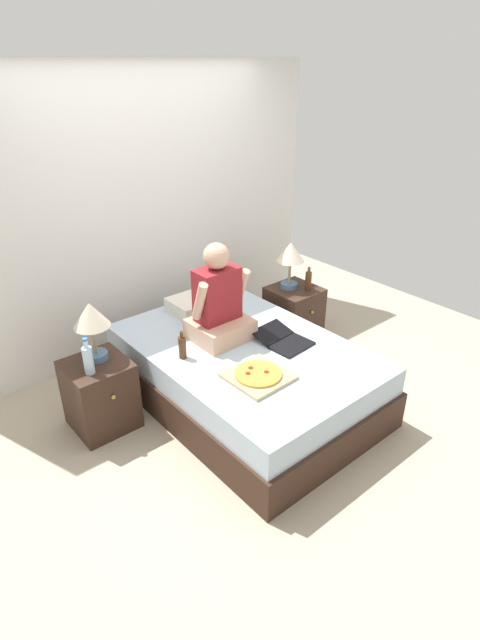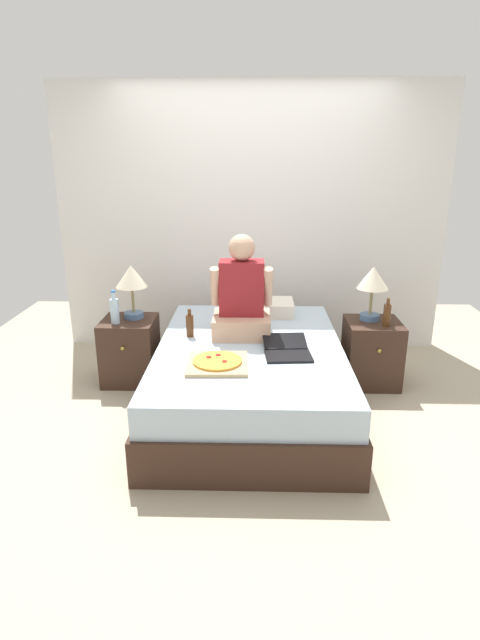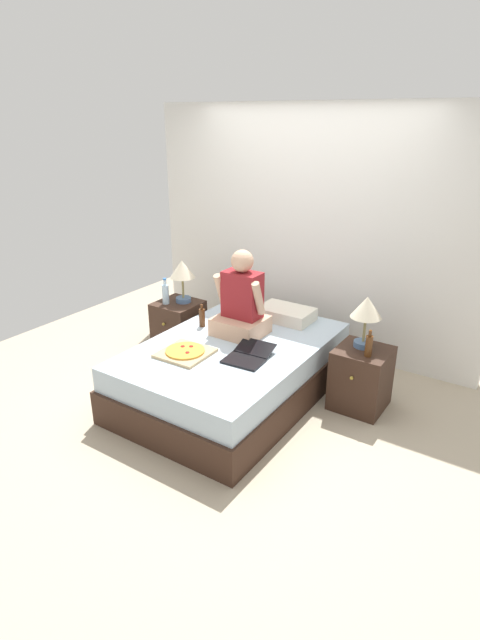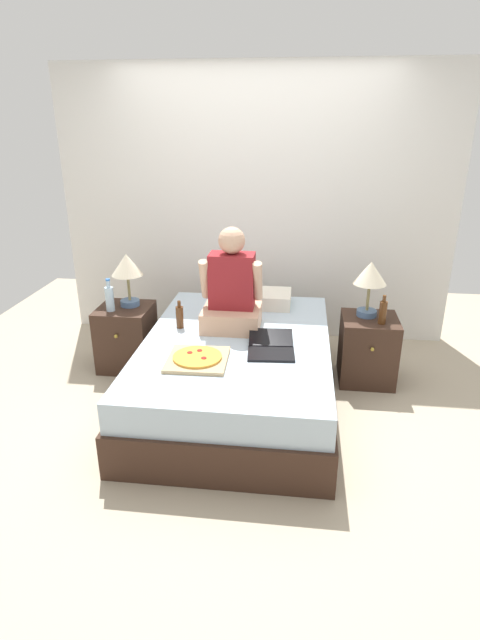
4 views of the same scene
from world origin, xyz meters
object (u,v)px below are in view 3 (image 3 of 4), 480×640
at_px(person_seated, 241,304).
at_px(laptop, 247,357).
at_px(lamp_on_right_nightstand, 366,311).
at_px(beer_bottle_on_bed, 202,317).
at_px(beer_bottle, 369,345).
at_px(nightstand_left, 179,326).
at_px(lamp_on_left_nightstand, 182,272).
at_px(nightstand_right, 361,378).
at_px(bed, 233,370).
at_px(pizza_box, 185,352).
at_px(water_bottle, 166,293).

xyz_separation_m(person_seated, laptop, (0.33, -0.41, -0.27)).
height_order(lamp_on_right_nightstand, beer_bottle_on_bed, lamp_on_right_nightstand).
bearing_deg(beer_bottle, nightstand_left, 177.29).
xyz_separation_m(laptop, beer_bottle_on_bed, (-0.73, 0.34, 0.07)).
relative_size(lamp_on_left_nightstand, person_seated, 0.58).
distance_m(person_seated, beer_bottle_on_bed, 0.45).
bearing_deg(nightstand_right, beer_bottle_on_bed, -168.75).
bearing_deg(laptop, lamp_on_left_nightstand, 151.21).
bearing_deg(lamp_on_left_nightstand, nightstand_left, -128.63).
bearing_deg(bed, laptop, -33.62).
height_order(beer_bottle, person_seated, person_seated).
xyz_separation_m(nightstand_left, lamp_on_left_nightstand, (0.04, 0.05, 0.60)).
bearing_deg(beer_bottle_on_bed, nightstand_right, 11.25).
bearing_deg(laptop, beer_bottle_on_bed, 155.11).
xyz_separation_m(lamp_on_left_nightstand, lamp_on_right_nightstand, (1.97, 0.00, 0.00)).
bearing_deg(lamp_on_left_nightstand, beer_bottle_on_bed, -33.86).
bearing_deg(beer_bottle_on_bed, pizza_box, -65.77).
relative_size(water_bottle, lamp_on_right_nightstand, 0.61).
height_order(nightstand_right, lamp_on_right_nightstand, lamp_on_right_nightstand).
relative_size(lamp_on_left_nightstand, beer_bottle_on_bed, 2.05).
bearing_deg(nightstand_right, lamp_on_right_nightstand, 120.93).
relative_size(nightstand_right, lamp_on_right_nightstand, 1.22).
bearing_deg(person_seated, pizza_box, -103.21).
height_order(lamp_on_right_nightstand, beer_bottle, lamp_on_right_nightstand).
distance_m(nightstand_left, nightstand_right, 2.04).
bearing_deg(lamp_on_right_nightstand, water_bottle, -176.17).
distance_m(nightstand_right, pizza_box, 1.52).
relative_size(nightstand_left, lamp_on_right_nightstand, 1.22).
relative_size(bed, water_bottle, 7.46).
xyz_separation_m(lamp_on_left_nightstand, pizza_box, (0.77, -0.90, -0.34)).
distance_m(lamp_on_left_nightstand, laptop, 1.46).
bearing_deg(nightstand_left, laptop, -26.27).
xyz_separation_m(lamp_on_right_nightstand, beer_bottle_on_bed, (-1.46, -0.35, -0.27)).
xyz_separation_m(nightstand_right, pizza_box, (-1.24, -0.85, 0.26)).
bearing_deg(person_seated, beer_bottle, 6.15).
bearing_deg(lamp_on_left_nightstand, person_seated, -16.74).
bearing_deg(nightstand_right, pizza_box, -145.39).
relative_size(bed, laptop, 4.71).
distance_m(bed, lamp_on_right_nightstand, 1.27).
distance_m(water_bottle, lamp_on_right_nightstand, 2.11).
relative_size(nightstand_left, nightstand_right, 1.00).
relative_size(lamp_on_left_nightstand, water_bottle, 1.63).
bearing_deg(pizza_box, nightstand_right, 34.61).
bearing_deg(nightstand_right, lamp_on_left_nightstand, 178.57).
height_order(bed, beer_bottle, beer_bottle).
relative_size(lamp_on_right_nightstand, person_seated, 0.58).
bearing_deg(laptop, nightstand_right, 39.97).
relative_size(bed, beer_bottle_on_bed, 9.36).
xyz_separation_m(water_bottle, beer_bottle_on_bed, (0.64, -0.21, -0.05)).
xyz_separation_m(lamp_on_left_nightstand, nightstand_right, (2.00, -0.05, -0.60)).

